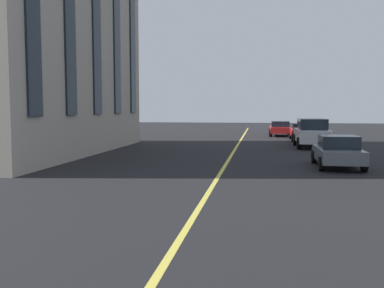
# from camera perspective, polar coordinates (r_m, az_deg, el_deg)

# --- Properties ---
(lane_centre_line) EXTENTS (80.00, 0.16, 0.01)m
(lane_centre_line) POSITION_cam_1_polar(r_m,az_deg,el_deg) (16.42, 3.38, -4.36)
(lane_centre_line) COLOR #D8C64C
(lane_centre_line) RESTS_ON ground_plane
(car_red_near) EXTENTS (4.40, 1.95, 1.37)m
(car_red_near) POSITION_cam_1_polar(r_m,az_deg,el_deg) (35.82, 14.26, 1.57)
(car_red_near) COLOR #B21E1E
(car_red_near) RESTS_ON ground_plane
(car_white_parked_b) EXTENTS (4.70, 2.14, 1.88)m
(car_white_parked_b) POSITION_cam_1_polar(r_m,az_deg,el_deg) (29.77, 15.36, 1.44)
(car_white_parked_b) COLOR silver
(car_white_parked_b) RESTS_ON ground_plane
(car_red_trailing) EXTENTS (4.40, 1.95, 1.37)m
(car_red_trailing) POSITION_cam_1_polar(r_m,az_deg,el_deg) (41.07, 11.40, 2.01)
(car_red_trailing) COLOR #B21E1E
(car_red_trailing) RESTS_ON ground_plane
(car_grey_mid) EXTENTS (3.90, 1.89, 1.40)m
(car_grey_mid) POSITION_cam_1_polar(r_m,az_deg,el_deg) (20.09, 18.46, -0.93)
(car_grey_mid) COLOR slate
(car_grey_mid) RESTS_ON ground_plane
(building_left_near) EXTENTS (17.25, 10.01, 16.00)m
(building_left_near) POSITION_cam_1_polar(r_m,az_deg,el_deg) (27.81, -22.38, 15.60)
(building_left_near) COLOR #A89E8E
(building_left_near) RESTS_ON ground_plane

